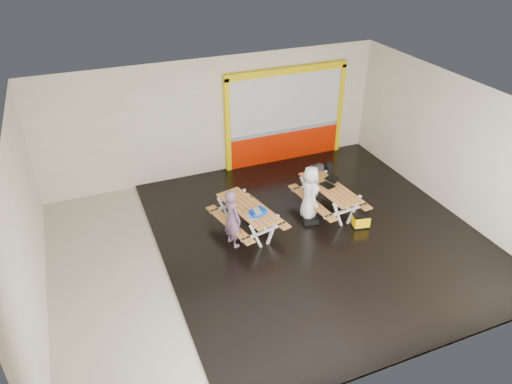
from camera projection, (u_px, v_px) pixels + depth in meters
name	position (u px, v px, depth m)	size (l,w,h in m)	color
room	(271.00, 182.00, 10.44)	(10.02, 8.02, 3.52)	beige
deck	(316.00, 233.00, 11.73)	(7.50, 7.98, 0.05)	black
kiosk	(285.00, 118.00, 14.42)	(3.88, 0.16, 3.00)	red
picnic_table_left	(247.00, 213.00, 11.52)	(1.64, 2.10, 0.75)	#CD8138
picnic_table_right	(329.00, 193.00, 12.30)	(1.50, 2.06, 0.78)	#CD8138
person_left	(232.00, 218.00, 10.95)	(0.54, 0.35, 1.48)	#6B4B64
person_right	(310.00, 193.00, 11.88)	(0.70, 0.45, 1.42)	white
laptop_left	(253.00, 215.00, 11.05)	(0.34, 0.31, 0.14)	silver
laptop_right	(329.00, 183.00, 12.25)	(0.49, 0.46, 0.18)	black
blue_pouch	(258.00, 212.00, 11.13)	(0.35, 0.25, 0.10)	#0035C7
toolbox	(317.00, 168.00, 12.89)	(0.38, 0.24, 0.21)	black
backpack	(329.00, 170.00, 13.12)	(0.28, 0.22, 0.41)	black
dark_case	(310.00, 220.00, 12.06)	(0.37, 0.28, 0.14)	black
fluke_bag	(361.00, 221.00, 11.84)	(0.46, 0.34, 0.36)	black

